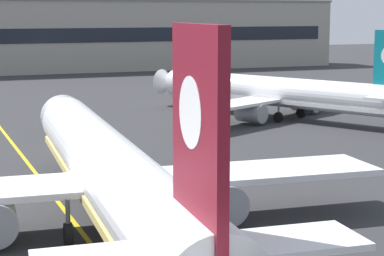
% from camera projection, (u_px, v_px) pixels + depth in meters
% --- Properties ---
extents(taxiway_centreline, '(1.18, 180.00, 0.01)m').
position_uv_depth(taxiway_centreline, '(39.00, 177.00, 52.22)').
color(taxiway_centreline, yellow).
rests_on(taxiway_centreline, ground).
extents(airliner_foreground, '(32.27, 41.53, 11.65)m').
position_uv_depth(airliner_foreground, '(111.00, 173.00, 38.61)').
color(airliner_foreground, white).
rests_on(airliner_foreground, ground).
extents(airliner_background, '(26.75, 33.41, 10.18)m').
position_uv_depth(airliner_background, '(278.00, 93.00, 80.00)').
color(airliner_background, white).
rests_on(airliner_background, ground).
extents(safety_cone_by_nose_gear, '(0.44, 0.44, 0.55)m').
position_uv_depth(safety_cone_by_nose_gear, '(79.00, 170.00, 53.46)').
color(safety_cone_by_nose_gear, orange).
rests_on(safety_cone_by_nose_gear, ground).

